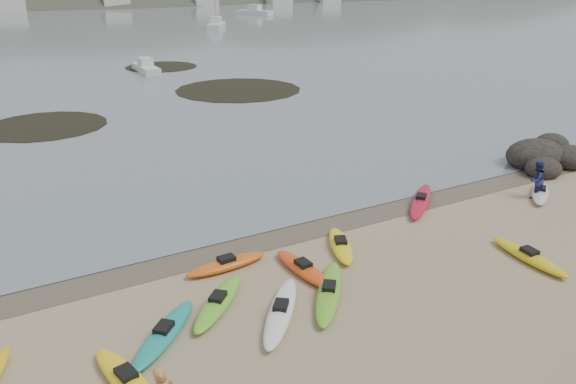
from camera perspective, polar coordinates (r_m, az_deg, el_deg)
ground at (r=22.10m, az=-0.00°, el=-3.62°), size 600.00×600.00×0.00m
wet_sand at (r=21.86m, az=0.39°, el=-3.90°), size 60.00×60.00×0.00m
kayaks at (r=18.44m, az=2.61°, el=-8.48°), size 25.20×8.99×0.34m
person_east at (r=26.98m, az=23.91°, el=1.14°), size 0.87×0.70×1.69m
rock_cluster at (r=32.21m, az=24.72°, el=2.96°), size 5.12×3.74×1.65m
kelp_mats at (r=49.01m, az=-11.44°, el=10.07°), size 25.28×27.55×0.04m
moored_boats at (r=97.57m, az=-22.50°, el=14.75°), size 103.74×73.18×1.24m
far_hills at (r=218.51m, az=-16.84°, el=13.95°), size 550.00×135.00×80.00m
far_town at (r=163.35m, az=-25.12°, el=16.99°), size 199.00×5.00×4.00m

